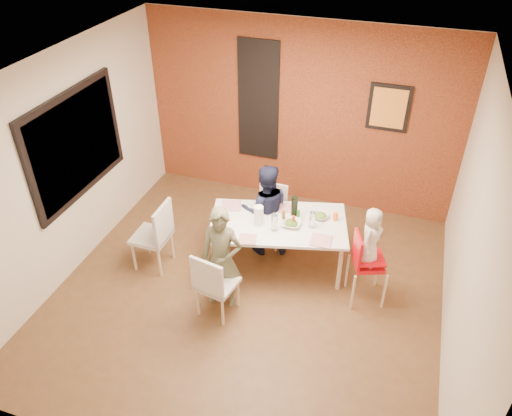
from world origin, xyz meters
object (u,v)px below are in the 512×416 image
(chair_near, at_px, (213,283))
(chair_far, at_px, (271,211))
(chair_left, at_px, (157,233))
(paper_towel_roll, at_px, (259,216))
(child_near, at_px, (222,259))
(dining_table, at_px, (278,226))
(toddler, at_px, (371,237))
(wine_bottle, at_px, (294,208))
(child_far, at_px, (265,210))
(high_chair, at_px, (365,261))

(chair_near, xyz_separation_m, chair_far, (0.19, 1.55, -0.02))
(chair_left, height_order, paper_towel_roll, paper_towel_roll)
(chair_near, relative_size, child_near, 0.67)
(dining_table, bearing_deg, toddler, -11.40)
(dining_table, bearing_deg, child_near, -117.41)
(chair_left, relative_size, paper_towel_roll, 3.67)
(chair_near, xyz_separation_m, toddler, (1.56, 0.82, 0.42))
(child_near, relative_size, wine_bottle, 4.25)
(toddler, distance_m, wine_bottle, 1.04)
(chair_near, distance_m, child_far, 1.34)
(child_far, relative_size, toddler, 1.77)
(chair_far, bearing_deg, chair_left, -138.19)
(chair_far, bearing_deg, child_far, -88.52)
(child_near, bearing_deg, toddler, 15.06)
(chair_left, relative_size, child_near, 0.72)
(paper_towel_roll, bearing_deg, high_chair, -5.32)
(dining_table, relative_size, chair_left, 1.94)
(dining_table, relative_size, chair_near, 2.08)
(chair_left, xyz_separation_m, paper_towel_roll, (1.21, 0.36, 0.29))
(dining_table, distance_m, child_far, 0.36)
(dining_table, xyz_separation_m, child_far, (-0.25, 0.27, 0.01))
(high_chair, xyz_separation_m, paper_towel_roll, (-1.32, 0.12, 0.26))
(chair_near, relative_size, chair_left, 0.93)
(high_chair, height_order, child_near, child_near)
(dining_table, xyz_separation_m, high_chair, (1.10, -0.24, -0.07))
(toddler, distance_m, paper_towel_roll, 1.35)
(chair_near, height_order, chair_far, chair_near)
(wine_bottle, bearing_deg, chair_left, -158.63)
(chair_near, height_order, chair_left, chair_left)
(child_far, bearing_deg, chair_left, 11.15)
(high_chair, xyz_separation_m, toddler, (0.02, 0.02, 0.35))
(child_far, bearing_deg, chair_far, -111.80)
(chair_far, xyz_separation_m, paper_towel_roll, (0.03, -0.62, 0.35))
(chair_far, distance_m, chair_left, 1.54)
(dining_table, xyz_separation_m, chair_near, (-0.44, -1.05, -0.14))
(chair_left, distance_m, child_far, 1.40)
(chair_far, distance_m, child_near, 1.34)
(chair_near, bearing_deg, high_chair, -141.48)
(high_chair, relative_size, child_near, 0.71)
(chair_near, bearing_deg, child_far, -87.36)
(wine_bottle, bearing_deg, child_far, 163.03)
(child_far, relative_size, wine_bottle, 4.15)
(child_near, bearing_deg, chair_near, -99.30)
(child_near, height_order, toddler, child_near)
(child_near, height_order, child_far, child_near)
(chair_near, bearing_deg, child_near, -82.76)
(dining_table, distance_m, chair_near, 1.15)
(chair_near, xyz_separation_m, child_far, (0.19, 1.32, 0.15))
(toddler, bearing_deg, chair_far, 76.39)
(chair_far, xyz_separation_m, toddler, (1.37, -0.73, 0.44))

